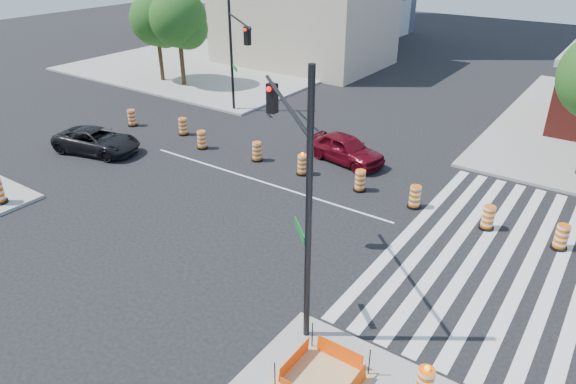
# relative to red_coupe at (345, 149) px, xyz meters

# --- Properties ---
(ground) EXTENTS (120.00, 120.00, 0.00)m
(ground) POSITION_rel_red_coupe_xyz_m (-2.18, -4.43, -0.74)
(ground) COLOR black
(ground) RESTS_ON ground
(sidewalk_nw) EXTENTS (22.00, 22.00, 0.15)m
(sidewalk_nw) POSITION_rel_red_coupe_xyz_m (-20.18, 13.57, -0.66)
(sidewalk_nw) COLOR gray
(sidewalk_nw) RESTS_ON ground
(crosswalk_east) EXTENTS (6.75, 13.50, 0.01)m
(crosswalk_east) POSITION_rel_red_coupe_xyz_m (8.77, -4.43, -0.73)
(crosswalk_east) COLOR silver
(crosswalk_east) RESTS_ON ground
(lane_centerline) EXTENTS (14.00, 0.12, 0.01)m
(lane_centerline) POSITION_rel_red_coupe_xyz_m (-2.18, -4.43, -0.73)
(lane_centerline) COLOR silver
(lane_centerline) RESTS_ON ground
(excavation_pit) EXTENTS (2.20, 2.20, 0.90)m
(excavation_pit) POSITION_rel_red_coupe_xyz_m (6.82, -13.43, -0.52)
(excavation_pit) COLOR tan
(excavation_pit) RESTS_ON ground
(beige_midrise) EXTENTS (14.00, 10.00, 10.00)m
(beige_midrise) POSITION_rel_red_coupe_xyz_m (-14.18, 17.57, 4.26)
(beige_midrise) COLOR tan
(beige_midrise) RESTS_ON ground
(red_coupe) EXTENTS (4.59, 2.52, 1.48)m
(red_coupe) POSITION_rel_red_coupe_xyz_m (0.00, 0.00, 0.00)
(red_coupe) COLOR #5A0713
(red_coupe) RESTS_ON ground
(dark_suv) EXTENTS (5.18, 3.31, 1.33)m
(dark_suv) POSITION_rel_red_coupe_xyz_m (-11.73, -6.58, -0.07)
(dark_suv) COLOR black
(dark_suv) RESTS_ON ground
(signal_pole_se) EXTENTS (4.52, 4.24, 8.02)m
(signal_pole_se) POSITION_rel_red_coupe_xyz_m (4.26, -11.01, 4.18)
(signal_pole_se) COLOR black
(signal_pole_se) RESTS_ON ground
(signal_pole_nw) EXTENTS (4.75, 3.81, 7.88)m
(signal_pole_nw) POSITION_rel_red_coupe_xyz_m (-9.06, 2.23, 4.09)
(signal_pole_nw) COLOR black
(signal_pole_nw) RESTS_ON ground
(pit_drum) EXTENTS (0.55, 0.55, 1.08)m
(pit_drum) POSITION_rel_red_coupe_xyz_m (9.20, -12.39, -0.14)
(pit_drum) COLOR black
(pit_drum) RESTS_ON ground
(tree_north_a) EXTENTS (4.01, 4.01, 6.82)m
(tree_north_a) POSITION_rel_red_coupe_xyz_m (-19.82, 5.74, 3.84)
(tree_north_a) COLOR #382314
(tree_north_a) RESTS_ON ground
(tree_north_b) EXTENTS (4.23, 4.23, 7.19)m
(tree_north_b) POSITION_rel_red_coupe_xyz_m (-17.47, 5.77, 4.09)
(tree_north_b) COLOR #382314
(tree_north_b) RESTS_ON ground
(median_drum_0) EXTENTS (0.60, 0.60, 1.02)m
(median_drum_0) POSITION_rel_red_coupe_xyz_m (-13.57, -2.66, -0.26)
(median_drum_0) COLOR black
(median_drum_0) RESTS_ON ground
(median_drum_1) EXTENTS (0.60, 0.60, 1.02)m
(median_drum_1) POSITION_rel_red_coupe_xyz_m (-9.83, -1.99, -0.26)
(median_drum_1) COLOR black
(median_drum_1) RESTS_ON ground
(median_drum_2) EXTENTS (0.60, 0.60, 1.02)m
(median_drum_2) POSITION_rel_red_coupe_xyz_m (-7.43, -2.93, -0.26)
(median_drum_2) COLOR black
(median_drum_2) RESTS_ON ground
(median_drum_3) EXTENTS (0.60, 0.60, 1.02)m
(median_drum_3) POSITION_rel_red_coupe_xyz_m (-3.87, -2.52, -0.26)
(median_drum_3) COLOR black
(median_drum_3) RESTS_ON ground
(median_drum_4) EXTENTS (0.60, 0.60, 1.18)m
(median_drum_4) POSITION_rel_red_coupe_xyz_m (-0.97, -2.59, -0.25)
(median_drum_4) COLOR black
(median_drum_4) RESTS_ON ground
(median_drum_5) EXTENTS (0.60, 0.60, 1.02)m
(median_drum_5) POSITION_rel_red_coupe_xyz_m (2.22, -2.56, -0.26)
(median_drum_5) COLOR black
(median_drum_5) RESTS_ON ground
(median_drum_6) EXTENTS (0.60, 0.60, 1.02)m
(median_drum_6) POSITION_rel_red_coupe_xyz_m (4.94, -2.65, -0.26)
(median_drum_6) COLOR black
(median_drum_6) RESTS_ON ground
(median_drum_7) EXTENTS (0.60, 0.60, 1.02)m
(median_drum_7) POSITION_rel_red_coupe_xyz_m (8.08, -2.67, -0.26)
(median_drum_7) COLOR black
(median_drum_7) RESTS_ON ground
(median_drum_8) EXTENTS (0.60, 0.60, 1.02)m
(median_drum_8) POSITION_rel_red_coupe_xyz_m (10.78, -2.59, -0.26)
(median_drum_8) COLOR black
(median_drum_8) RESTS_ON ground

